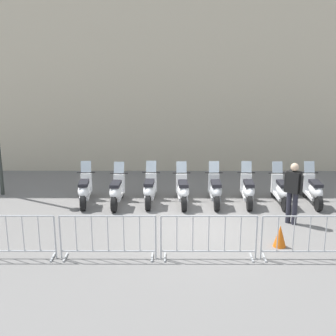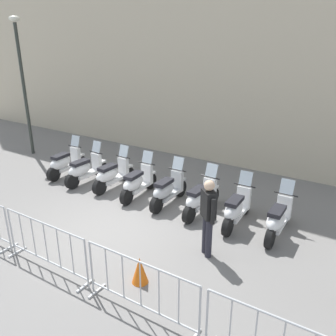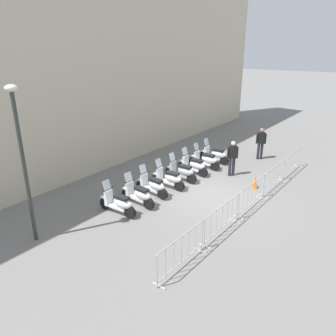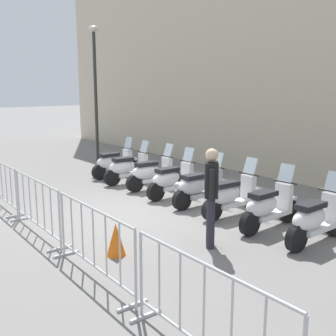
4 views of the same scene
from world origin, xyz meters
TOP-DOWN VIEW (x-y plane):
  - ground_plane at (0.00, 0.00)m, footprint 120.00×120.00m
  - building_facade at (1.32, 6.72)m, footprint 27.94×7.73m
  - motorcycle_0 at (-3.10, 2.45)m, footprint 0.61×1.72m
  - motorcycle_1 at (-2.14, 2.16)m, footprint 0.72×1.70m
  - motorcycle_2 at (-1.13, 2.09)m, footprint 0.73×1.70m
  - motorcycle_3 at (-0.15, 1.82)m, footprint 0.62×1.72m
  - motorcycle_4 at (0.84, 1.66)m, footprint 0.67×1.72m
  - motorcycle_5 at (1.82, 1.47)m, footprint 0.72×1.71m
  - motorcycle_6 at (2.81, 1.24)m, footprint 0.63×1.72m
  - motorcycle_7 at (3.80, 1.08)m, footprint 0.66×1.72m
  - barrier_segment_0 at (-4.92, -0.97)m, footprint 2.20×0.83m
  - barrier_segment_1 at (-2.64, -1.41)m, footprint 2.20×0.83m
  - barrier_segment_2 at (-0.36, -1.86)m, footprint 2.20×0.83m
  - barrier_segment_3 at (1.91, -2.31)m, footprint 2.20×0.83m
  - officer_mid_plaza at (2.47, -0.21)m, footprint 0.39×0.45m
  - traffic_cone at (1.54, -1.56)m, footprint 0.32×0.32m

SIDE VIEW (x-z plane):
  - ground_plane at x=0.00m, z-range 0.00..0.00m
  - traffic_cone at x=1.54m, z-range 0.00..0.55m
  - motorcycle_0 at x=-3.10m, z-range -0.16..1.07m
  - motorcycle_1 at x=-2.14m, z-range -0.16..1.07m
  - motorcycle_2 at x=-1.13m, z-range -0.16..1.07m
  - motorcycle_3 at x=-0.15m, z-range -0.16..1.07m
  - motorcycle_4 at x=0.84m, z-range -0.16..1.07m
  - motorcycle_5 at x=1.82m, z-range -0.16..1.07m
  - motorcycle_6 at x=2.81m, z-range -0.16..1.07m
  - motorcycle_7 at x=3.80m, z-range -0.16..1.07m
  - barrier_segment_0 at x=-4.92m, z-range -0.01..1.06m
  - barrier_segment_1 at x=-2.64m, z-range -0.01..1.06m
  - barrier_segment_2 at x=-0.36m, z-range -0.01..1.06m
  - barrier_segment_3 at x=1.91m, z-range -0.01..1.06m
  - officer_mid_plaza at x=2.47m, z-range 0.12..1.85m
  - building_facade at x=1.32m, z-range 0.00..11.28m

